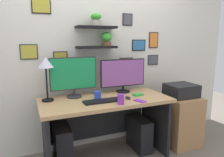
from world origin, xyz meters
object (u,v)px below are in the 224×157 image
monitor_left (73,76)px  printer (181,90)px  computer_tower_right (139,134)px  cell_phone (140,101)px  desk_lamp (46,67)px  drawer_cabinet (179,120)px  scissors_tray (138,95)px  coffee_mug (98,95)px  monitor_right (123,74)px  water_cup (121,99)px  desk (104,115)px  computer_tower_left (62,145)px  keyboard (103,101)px  computer_mouse (128,98)px

monitor_left → printer: 1.45m
monitor_left → computer_tower_right: monitor_left is taller
computer_tower_right → cell_phone: bearing=-120.5°
desk_lamp → printer: (1.71, -0.21, -0.38)m
drawer_cabinet → computer_tower_right: 0.61m
monitor_left → scissors_tray: monitor_left is taller
coffee_mug → monitor_right: bearing=24.4°
scissors_tray → computer_tower_right: 0.56m
scissors_tray → water_cup: size_ratio=1.09×
desk → monitor_left: (-0.33, 0.16, 0.48)m
computer_tower_left → monitor_left: bearing=39.1°
keyboard → monitor_left: bearing=128.5°
cell_phone → drawer_cabinet: size_ratio=0.21×
computer_mouse → scissors_tray: computer_mouse is taller
monitor_left → monitor_right: size_ratio=0.90×
cell_phone → monitor_left: bearing=123.4°
coffee_mug → printer: (1.17, -0.07, -0.04)m
drawer_cabinet → computer_tower_left: size_ratio=1.45×
computer_mouse → drawer_cabinet: size_ratio=0.13×
computer_mouse → coffee_mug: bearing=157.4°
monitor_left → scissors_tray: size_ratio=4.65×
scissors_tray → water_cup: (-0.34, -0.24, 0.04)m
monitor_right → computer_tower_right: size_ratio=1.47×
coffee_mug → computer_tower_right: coffee_mug is taller
monitor_right → computer_mouse: bearing=-105.8°
desk → computer_tower_left: size_ratio=3.27×
desk → drawer_cabinet: bearing=-5.1°
desk_lamp → water_cup: (0.71, -0.43, -0.34)m
desk → keyboard: (-0.07, -0.16, 0.22)m
scissors_tray → coffee_mug: bearing=174.3°
desk → monitor_right: size_ratio=2.44×
monitor_left → desk_lamp: bearing=-171.1°
desk_lamp → computer_tower_right: 1.46m
monitor_right → keyboard: (-0.40, -0.32, -0.22)m
desk_lamp → cell_phone: (0.95, -0.42, -0.39)m
computer_tower_left → monitor_right: bearing=10.4°
computer_tower_left → computer_tower_right: 1.00m
computer_mouse → water_cup: 0.22m
monitor_right → computer_mouse: 0.40m
keyboard → coffee_mug: size_ratio=4.89×
keyboard → printer: 1.15m
monitor_left → drawer_cabinet: (1.40, -0.26, -0.68)m
scissors_tray → monitor_left: bearing=162.1°
coffee_mug → monitor_left: bearing=141.1°
desk_lamp → scissors_tray: 1.14m
keyboard → printer: bearing=3.0°
keyboard → computer_tower_left: keyboard is taller
desk → computer_mouse: computer_mouse is taller
computer_tower_right → coffee_mug: bearing=179.7°
keyboard → coffee_mug: coffee_mug is taller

